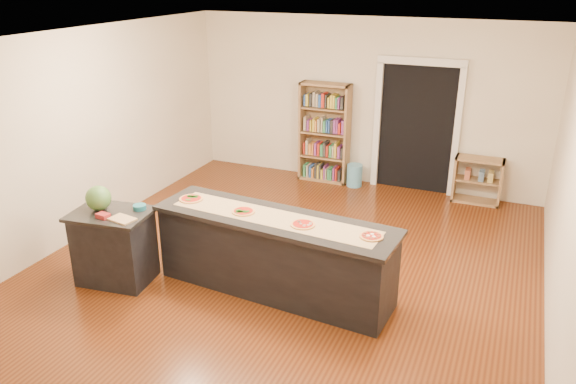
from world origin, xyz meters
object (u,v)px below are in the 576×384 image
at_px(kitchen_island, 274,254).
at_px(low_shelf, 477,180).
at_px(side_counter, 115,246).
at_px(watermelon, 98,198).
at_px(waste_bin, 354,175).
at_px(bookshelf, 324,133).

height_order(kitchen_island, low_shelf, kitchen_island).
bearing_deg(side_counter, kitchen_island, 8.52).
bearing_deg(kitchen_island, side_counter, -159.57).
xyz_separation_m(kitchen_island, watermelon, (-2.00, -0.51, 0.57)).
relative_size(low_shelf, watermelon, 2.53).
distance_m(low_shelf, watermelon, 5.75).
bearing_deg(kitchen_island, waste_bin, 96.51).
bearing_deg(bookshelf, side_counter, -104.86).
bearing_deg(kitchen_island, low_shelf, 67.60).
relative_size(waste_bin, watermelon, 1.31).
relative_size(side_counter, bookshelf, 0.52).
bearing_deg(low_shelf, waste_bin, -177.99).
height_order(bookshelf, watermelon, bookshelf).
bearing_deg(kitchen_island, watermelon, -161.20).
bearing_deg(bookshelf, kitchen_island, -79.02).
xyz_separation_m(waste_bin, watermelon, (-1.87, -4.13, 0.84)).
relative_size(kitchen_island, low_shelf, 3.81).
distance_m(kitchen_island, bookshelf, 3.79).
bearing_deg(bookshelf, waste_bin, -7.28).
height_order(kitchen_island, bookshelf, bookshelf).
xyz_separation_m(side_counter, low_shelf, (3.71, 4.22, -0.08)).
bearing_deg(side_counter, watermelon, 167.16).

